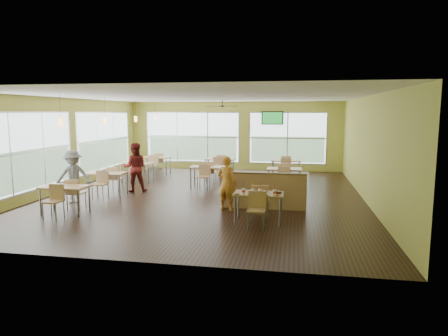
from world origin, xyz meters
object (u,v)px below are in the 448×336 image
at_px(half_wall_divider, 263,191).
at_px(food_basket, 278,192).
at_px(man_plaid, 227,183).
at_px(main_table, 259,198).

distance_m(half_wall_divider, food_basket, 1.49).
bearing_deg(man_plaid, half_wall_divider, -146.10).
relative_size(man_plaid, food_basket, 6.96).
xyz_separation_m(man_plaid, food_basket, (1.45, -1.08, 0.02)).
bearing_deg(food_basket, main_table, -173.36).
bearing_deg(main_table, food_basket, 6.64).
bearing_deg(man_plaid, food_basket, 159.61).
xyz_separation_m(main_table, food_basket, (0.46, 0.05, 0.15)).
relative_size(main_table, man_plaid, 1.00).
height_order(man_plaid, food_basket, man_plaid).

